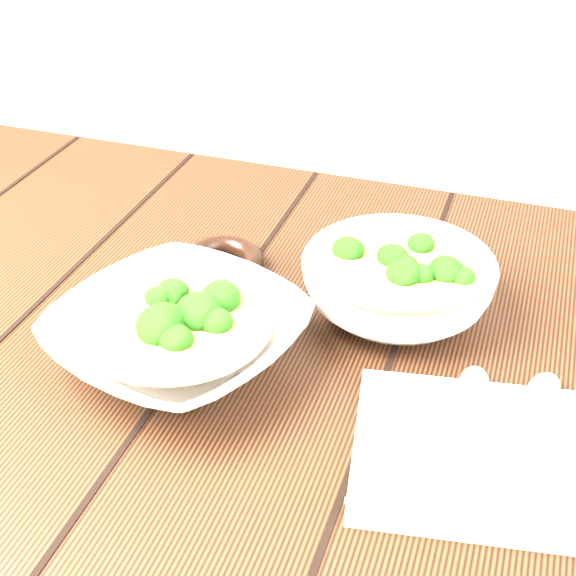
{
  "coord_description": "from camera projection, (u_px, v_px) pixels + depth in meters",
  "views": [
    {
      "loc": [
        0.28,
        -0.63,
        1.27
      ],
      "look_at": [
        0.06,
        0.03,
        0.8
      ],
      "focal_mm": 50.0,
      "sensor_mm": 36.0,
      "label": 1
    }
  ],
  "objects": [
    {
      "name": "table",
      "position": [
        230.0,
        413.0,
        0.93
      ],
      "size": [
        1.2,
        0.8,
        0.75
      ],
      "color": "#371D0F",
      "rests_on": "ground"
    },
    {
      "name": "soup_bowl_front",
      "position": [
        178.0,
        335.0,
        0.8
      ],
      "size": [
        0.3,
        0.3,
        0.07
      ],
      "color": "silver",
      "rests_on": "table"
    },
    {
      "name": "soup_bowl_back",
      "position": [
        397.0,
        284.0,
        0.87
      ],
      "size": [
        0.22,
        0.22,
        0.08
      ],
      "color": "silver",
      "rests_on": "table"
    },
    {
      "name": "trivet",
      "position": [
        222.0,
        261.0,
        0.95
      ],
      "size": [
        0.12,
        0.12,
        0.02
      ],
      "primitive_type": "torus",
      "rotation": [
        0.0,
        0.0,
        -0.22
      ],
      "color": "black",
      "rests_on": "table"
    },
    {
      "name": "napkin",
      "position": [
        483.0,
        455.0,
        0.7
      ],
      "size": [
        0.25,
        0.22,
        0.01
      ],
      "primitive_type": "cube",
      "rotation": [
        0.0,
        0.0,
        0.17
      ],
      "color": "beige",
      "rests_on": "table"
    },
    {
      "name": "spoon_left",
      "position": [
        471.0,
        409.0,
        0.74
      ],
      "size": [
        0.03,
        0.19,
        0.01
      ],
      "color": "#AAA696",
      "rests_on": "napkin"
    },
    {
      "name": "spoon_right",
      "position": [
        532.0,
        412.0,
        0.74
      ],
      "size": [
        0.06,
        0.19,
        0.01
      ],
      "color": "#AAA696",
      "rests_on": "napkin"
    }
  ]
}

